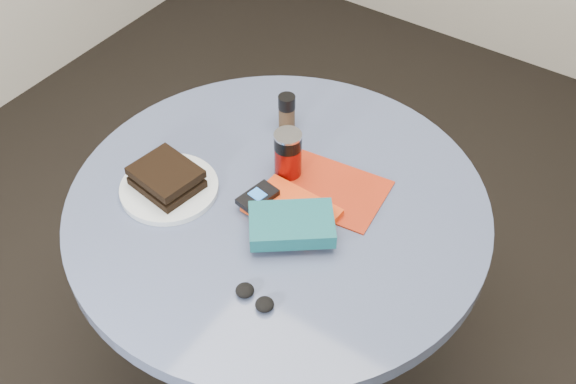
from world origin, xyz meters
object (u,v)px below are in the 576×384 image
Objects in this scene: novel at (292,224)px; headphones at (255,297)px; sandwich at (166,177)px; magazine at (330,190)px; red_book at (292,210)px; mp3_player at (258,197)px; table at (278,247)px; soda_can at (288,154)px; plate at (169,188)px; pepper_grinder at (287,112)px.

novel is 1.90× the size of headphones.
sandwich is at bearing 158.08° from headphones.
sandwich reaches higher than magazine.
red_book is (0.29, 0.10, -0.03)m from sandwich.
mp3_player is 1.04× the size of headphones.
soda_can is at bearing 110.12° from table.
sandwich is 0.29m from soda_can.
magazine is at bearing 34.35° from plate.
mp3_player is (-0.11, -0.14, 0.03)m from magazine.
novel is (0.32, 0.04, 0.03)m from plate.
plate is 0.37m from pepper_grinder.
red_book is at bearing 85.76° from novel.
pepper_grinder is 0.26m from magazine.
magazine is 1.36× the size of novel.
magazine is (0.22, -0.13, -0.05)m from pepper_grinder.
headphones is (0.36, -0.15, -0.03)m from sandwich.
table is 0.35m from pepper_grinder.
mp3_player reaches higher than magazine.
headphones is at bearing -65.87° from soda_can.
magazine reaches higher than table.
magazine is 0.37m from headphones.
table is 0.21m from magazine.
red_book is 1.96× the size of mp3_player.
table is 0.23m from novel.
headphones is at bearing -71.09° from red_book.
red_book is 1.07× the size of novel.
pepper_grinder is 0.99× the size of mp3_player.
soda_can is at bearing 91.48° from mp3_player.
red_book and headphones have the same top height.
table is at bearing 48.71° from mp3_player.
novel is at bearing -95.00° from magazine.
soda_can is at bearing 88.83° from novel.
table is at bearing 115.52° from headphones.
pepper_grinder reaches higher than mp3_player.
plate is at bearing -158.34° from red_book.
soda_can is 0.13m from magazine.
magazine is (0.32, 0.22, -0.01)m from plate.
novel reaches higher than headphones.
magazine is at bearing 33.96° from sandwich.
novel is at bearing -53.98° from pepper_grinder.
sandwich reaches higher than headphones.
plate is at bearing -105.86° from pepper_grinder.
soda_can is (-0.03, 0.09, 0.23)m from table.
red_book is at bearing 19.49° from plate.
plate is at bearing -158.82° from mp3_player.
novel is (0.33, 0.04, -0.00)m from sandwich.
novel is at bearing 7.77° from plate.
mp3_player is at bearing 125.80° from novel.
pepper_grinder is at bearing 141.87° from magazine.
pepper_grinder is (0.10, 0.35, 0.01)m from sandwich.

